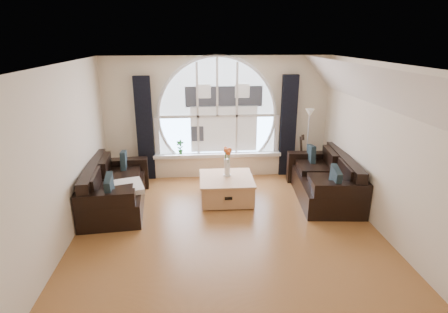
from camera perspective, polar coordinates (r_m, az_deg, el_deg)
ground at (r=6.01m, az=0.73°, el=-12.30°), size 5.00×5.50×0.01m
ceiling at (r=5.18m, az=0.85°, el=14.32°), size 5.00×5.50×0.01m
wall_back at (r=8.09m, az=-1.09°, el=6.17°), size 5.00×0.01×2.70m
wall_front at (r=2.99m, az=6.06°, el=-16.90°), size 5.00×0.01×2.70m
wall_left at (r=5.78m, az=-24.73°, el=-0.65°), size 0.01×5.50×2.70m
wall_right at (r=6.20m, az=24.46°, el=0.61°), size 0.01×5.50×2.70m
attic_slope at (r=5.85m, az=23.16°, el=9.90°), size 0.92×5.50×0.72m
arched_window at (r=8.01m, az=-1.09°, el=8.04°), size 2.60×0.06×2.15m
window_sill at (r=8.22m, az=-1.01°, el=0.29°), size 2.90×0.22×0.08m
window_frame at (r=7.98m, az=-1.07°, el=8.01°), size 2.76×0.08×2.15m
neighbor_house at (r=8.03m, az=0.00°, el=7.17°), size 1.70×0.02×1.50m
curtain_left at (r=8.08m, az=-12.46°, el=4.26°), size 0.35×0.12×2.30m
curtain_right at (r=8.28m, az=10.14°, el=4.74°), size 0.35×0.12×2.30m
sofa_left at (r=7.04m, az=-16.76°, el=-4.69°), size 1.13×2.02×0.86m
sofa_right at (r=7.38m, az=15.49°, el=-3.49°), size 1.17×2.05×0.88m
coffee_chest at (r=7.10m, az=0.38°, el=-4.95°), size 1.04×1.04×0.51m
throw_blanket at (r=6.73m, az=-15.16°, el=-4.71°), size 0.69×0.69×0.10m
vase_flowers at (r=6.97m, az=0.50°, el=-0.08°), size 0.24×0.24×0.70m
floor_lamp at (r=8.19m, az=13.07°, el=1.87°), size 0.24×0.24×1.60m
guitar at (r=8.22m, az=11.95°, el=0.02°), size 0.40×0.30×1.06m
potted_plant at (r=8.15m, az=-6.98°, el=1.50°), size 0.19×0.15×0.33m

